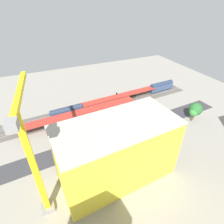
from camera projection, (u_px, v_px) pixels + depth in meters
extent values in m
plane|color=gray|center=(115.00, 129.00, 83.50)|extent=(182.19, 182.19, 0.00)
cube|color=#5B544C|center=(99.00, 107.00, 99.75)|extent=(114.49, 20.63, 0.01)
cube|color=#38383D|center=(119.00, 134.00, 80.68)|extent=(114.21, 16.25, 0.01)
cube|color=#9E9EA8|center=(96.00, 104.00, 102.26)|extent=(113.64, 7.39, 0.12)
cube|color=#9E9EA8|center=(97.00, 105.00, 101.16)|extent=(113.64, 7.39, 0.12)
cube|color=#9E9EA8|center=(100.00, 109.00, 98.14)|extent=(113.64, 7.39, 0.12)
cube|color=#9E9EA8|center=(101.00, 110.00, 97.04)|extent=(113.64, 7.39, 0.12)
cube|color=#B73328|center=(81.00, 112.00, 88.09)|extent=(58.44, 8.78, 0.48)
cylinder|color=slate|center=(127.00, 103.00, 99.56)|extent=(0.30, 0.30, 3.96)
cylinder|color=slate|center=(98.00, 111.00, 92.72)|extent=(0.30, 0.30, 3.96)
cylinder|color=slate|center=(64.00, 121.00, 85.87)|extent=(0.30, 0.30, 3.96)
cylinder|color=slate|center=(24.00, 132.00, 79.03)|extent=(0.30, 0.30, 3.96)
cube|color=#B73328|center=(111.00, 98.00, 100.44)|extent=(58.59, 8.06, 0.48)
cylinder|color=slate|center=(149.00, 91.00, 111.88)|extent=(0.30, 0.30, 3.71)
cylinder|color=slate|center=(125.00, 98.00, 105.01)|extent=(0.30, 0.30, 3.71)
cylinder|color=slate|center=(97.00, 105.00, 98.15)|extent=(0.30, 0.30, 3.71)
cylinder|color=slate|center=(65.00, 113.00, 91.28)|extent=(0.30, 0.30, 3.71)
cube|color=black|center=(125.00, 98.00, 107.57)|extent=(14.21, 3.46, 1.00)
cylinder|color=black|center=(123.00, 96.00, 106.00)|extent=(11.57, 3.58, 2.85)
cube|color=black|center=(131.00, 94.00, 108.59)|extent=(2.85, 3.22, 3.56)
cylinder|color=black|center=(117.00, 94.00, 103.19)|extent=(0.70, 0.70, 1.40)
cube|color=black|center=(161.00, 90.00, 116.59)|extent=(15.06, 3.21, 0.60)
cube|color=#384C72|center=(161.00, 87.00, 115.40)|extent=(16.75, 3.88, 3.76)
cylinder|color=#273550|center=(162.00, 84.00, 114.24)|extent=(16.09, 3.84, 2.83)
cube|color=black|center=(68.00, 117.00, 91.45)|extent=(14.98, 3.44, 0.60)
cube|color=#384C72|center=(67.00, 113.00, 90.33)|extent=(16.67, 4.16, 3.53)
cylinder|color=#273550|center=(67.00, 110.00, 89.23)|extent=(16.01, 4.12, 3.12)
cube|color=black|center=(163.00, 115.00, 92.93)|extent=(3.63, 1.76, 0.30)
cube|color=black|center=(163.00, 114.00, 92.61)|extent=(4.31, 1.85, 0.87)
cube|color=#1E2328|center=(163.00, 113.00, 92.20)|extent=(2.43, 1.60, 0.63)
cube|color=black|center=(151.00, 119.00, 90.06)|extent=(3.55, 1.92, 0.30)
cube|color=gray|center=(151.00, 118.00, 89.77)|extent=(4.21, 2.03, 0.74)
cube|color=#1E2328|center=(151.00, 117.00, 89.38)|extent=(2.39, 1.71, 0.69)
cube|color=black|center=(136.00, 124.00, 86.80)|extent=(3.86, 1.87, 0.30)
cube|color=#474C51|center=(136.00, 123.00, 86.52)|extent=(4.58, 1.97, 0.73)
cube|color=#1E2328|center=(136.00, 122.00, 86.17)|extent=(2.59, 1.68, 0.55)
cube|color=black|center=(121.00, 127.00, 84.43)|extent=(3.61, 1.84, 0.30)
cube|color=maroon|center=(121.00, 127.00, 84.14)|extent=(4.29, 1.93, 0.78)
cube|color=#1E2328|center=(121.00, 125.00, 83.78)|extent=(2.43, 1.65, 0.53)
cube|color=yellow|center=(117.00, 152.00, 57.30)|extent=(37.33, 19.58, 20.92)
cube|color=#B7B2A8|center=(117.00, 125.00, 51.48)|extent=(37.96, 20.21, 0.40)
cube|color=gray|center=(48.00, 207.00, 52.48)|extent=(3.60, 3.60, 1.20)
cube|color=yellow|center=(35.00, 171.00, 43.86)|extent=(1.40, 1.40, 32.81)
cube|color=yellow|center=(20.00, 92.00, 41.70)|extent=(3.81, 23.86, 1.20)
cube|color=gray|center=(12.00, 125.00, 30.99)|extent=(2.25, 2.60, 2.00)
cube|color=black|center=(110.00, 143.00, 75.75)|extent=(8.65, 2.29, 0.50)
cube|color=silver|center=(112.00, 139.00, 75.10)|extent=(6.65, 2.54, 3.15)
cube|color=maroon|center=(103.00, 142.00, 73.78)|extent=(2.01, 2.53, 2.50)
cube|color=black|center=(67.00, 159.00, 68.35)|extent=(9.00, 3.63, 0.50)
cube|color=silver|center=(69.00, 154.00, 67.92)|extent=(6.69, 3.51, 3.07)
cube|color=maroon|center=(58.00, 160.00, 66.10)|extent=(2.74, 2.88, 2.40)
cylinder|color=brown|center=(98.00, 144.00, 72.82)|extent=(0.42, 0.42, 3.40)
sphere|color=#38843D|center=(97.00, 138.00, 70.92)|extent=(5.08, 5.08, 5.08)
cylinder|color=brown|center=(166.00, 124.00, 84.24)|extent=(0.45, 0.45, 3.54)
sphere|color=#38843D|center=(167.00, 117.00, 82.32)|extent=(5.00, 5.00, 5.00)
cylinder|color=brown|center=(126.00, 140.00, 75.78)|extent=(0.50, 0.50, 2.57)
sphere|color=#38843D|center=(126.00, 133.00, 73.93)|extent=(5.99, 5.99, 5.99)
cylinder|color=brown|center=(194.00, 116.00, 88.94)|extent=(0.41, 0.41, 3.92)
sphere|color=#28662D|center=(196.00, 109.00, 86.68)|extent=(6.24, 6.24, 6.24)
cylinder|color=brown|center=(192.00, 118.00, 88.01)|extent=(0.54, 0.54, 3.74)
sphere|color=#38843D|center=(194.00, 112.00, 86.18)|extent=(4.23, 4.23, 4.23)
cylinder|color=#333333|center=(154.00, 127.00, 80.93)|extent=(0.16, 0.16, 5.17)
cube|color=black|center=(155.00, 121.00, 79.28)|extent=(0.36, 0.36, 0.90)
sphere|color=green|center=(154.00, 121.00, 79.20)|extent=(0.20, 0.20, 0.20)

